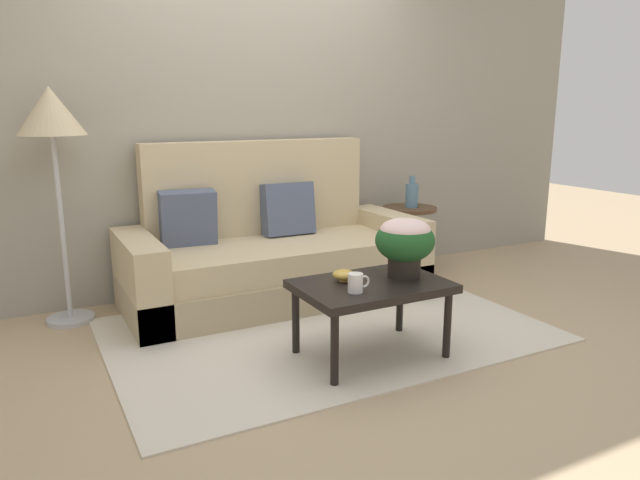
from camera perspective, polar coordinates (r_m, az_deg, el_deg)
The scene contains 11 objects.
ground_plane at distance 3.67m, azimuth 0.56°, elevation -8.79°, with size 14.00×14.00×0.00m, color tan.
wall_back at distance 4.51m, azimuth -6.89°, elevation 12.76°, with size 6.40×0.12×2.71m, color gray.
area_rug at distance 3.67m, azimuth 0.54°, elevation -8.70°, with size 2.57×1.72×0.01m, color beige.
couch at distance 4.20m, azimuth -4.69°, elevation -1.42°, with size 2.10×0.87×1.11m.
coffee_table at distance 3.19m, azimuth 5.03°, elevation -4.95°, with size 0.80×0.54×0.43m.
side_table at distance 4.92m, azimuth 8.65°, elevation 1.26°, with size 0.44×0.44×0.55m.
floor_lamp at distance 3.92m, azimuth -24.66°, elevation 10.17°, with size 0.40×0.40×1.48m.
potted_plant at distance 3.26m, azimuth 8.27°, elevation -0.06°, with size 0.33×0.33×0.33m.
coffee_mug at distance 3.00m, azimuth 3.54°, elevation -4.18°, with size 0.12×0.08×0.10m.
snack_bowl at distance 3.18m, azimuth 2.34°, elevation -3.41°, with size 0.12×0.12×0.06m.
table_vase at distance 4.87m, azimuth 8.94°, elevation 4.39°, with size 0.11×0.11×0.26m.
Camera 1 is at (-1.62, -3.00, 1.35)m, focal length 32.87 mm.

